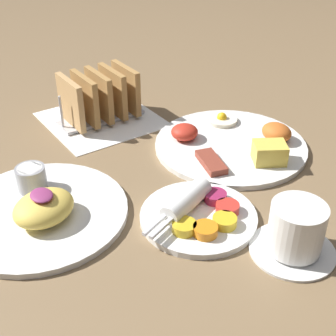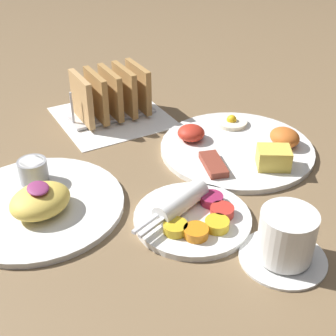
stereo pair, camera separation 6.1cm
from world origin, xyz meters
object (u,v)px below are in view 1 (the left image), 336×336
plate_breakfast (233,143)px  coffee_cup (296,232)px  plate_foreground (40,208)px  plate_condiments (198,213)px  toast_rack (99,97)px

plate_breakfast → coffee_cup: bearing=-24.9°
plate_breakfast → plate_foreground: plate_foreground is taller
plate_condiments → coffee_cup: (0.13, 0.06, 0.02)m
toast_rack → coffee_cup: 0.51m
plate_condiments → plate_foreground: bearing=-127.0°
plate_breakfast → plate_condiments: (0.13, -0.19, 0.00)m
toast_rack → coffee_cup: bearing=3.2°
plate_condiments → plate_foreground: 0.24m
plate_breakfast → toast_rack: (-0.25, -0.15, 0.04)m
plate_condiments → coffee_cup: 0.15m
coffee_cup → plate_foreground: bearing=-136.9°
plate_foreground → toast_rack: toast_rack is taller
toast_rack → coffee_cup: (0.51, 0.03, -0.02)m
coffee_cup → plate_breakfast: bearing=155.1°
plate_foreground → toast_rack: size_ratio=1.50×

